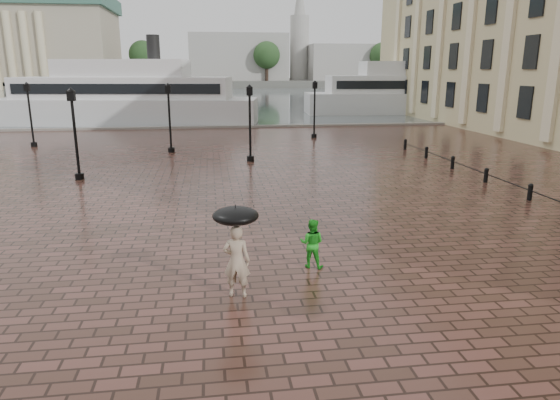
{
  "coord_description": "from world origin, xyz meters",
  "views": [
    {
      "loc": [
        0.67,
        -15.87,
        5.39
      ],
      "look_at": [
        2.76,
        -0.81,
        1.4
      ],
      "focal_mm": 32.0,
      "sensor_mm": 36.0,
      "label": 1
    }
  ],
  "objects_px": {
    "ferry_far": "(412,92)",
    "child_pedestrian": "(312,243)",
    "street_lamps": "(175,118)",
    "ferry_near": "(125,98)",
    "adult_pedestrian": "(237,261)"
  },
  "relations": [
    {
      "from": "street_lamps",
      "to": "ferry_far",
      "type": "bearing_deg",
      "value": 45.15
    },
    {
      "from": "child_pedestrian",
      "to": "ferry_near",
      "type": "xyz_separation_m",
      "value": [
        -11.1,
        39.99,
        1.9
      ]
    },
    {
      "from": "adult_pedestrian",
      "to": "ferry_near",
      "type": "height_order",
      "value": "ferry_near"
    },
    {
      "from": "ferry_far",
      "to": "street_lamps",
      "type": "bearing_deg",
      "value": -130.73
    },
    {
      "from": "street_lamps",
      "to": "ferry_near",
      "type": "height_order",
      "value": "ferry_near"
    },
    {
      "from": "child_pedestrian",
      "to": "street_lamps",
      "type": "bearing_deg",
      "value": -53.49
    },
    {
      "from": "ferry_near",
      "to": "child_pedestrian",
      "type": "bearing_deg",
      "value": -65.37
    },
    {
      "from": "street_lamps",
      "to": "ferry_far",
      "type": "height_order",
      "value": "ferry_far"
    },
    {
      "from": "ferry_near",
      "to": "ferry_far",
      "type": "distance_m",
      "value": 34.59
    },
    {
      "from": "street_lamps",
      "to": "ferry_near",
      "type": "relative_size",
      "value": 0.79
    },
    {
      "from": "adult_pedestrian",
      "to": "child_pedestrian",
      "type": "height_order",
      "value": "adult_pedestrian"
    },
    {
      "from": "adult_pedestrian",
      "to": "ferry_near",
      "type": "xyz_separation_m",
      "value": [
        -8.93,
        41.56,
        1.69
      ]
    },
    {
      "from": "child_pedestrian",
      "to": "adult_pedestrian",
      "type": "bearing_deg",
      "value": 58.83
    },
    {
      "from": "ferry_far",
      "to": "child_pedestrian",
      "type": "bearing_deg",
      "value": -110.91
    },
    {
      "from": "ferry_far",
      "to": "ferry_near",
      "type": "bearing_deg",
      "value": -162.16
    }
  ]
}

